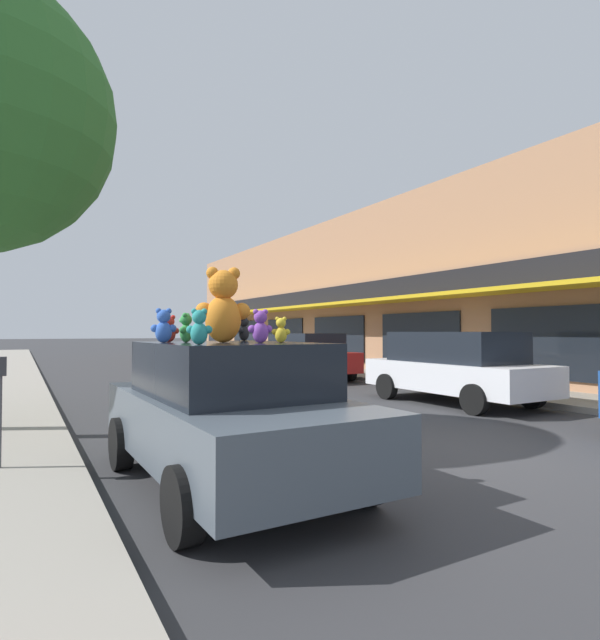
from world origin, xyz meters
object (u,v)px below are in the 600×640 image
teddy_bear_purple (260,327)px  parked_car_far_right (308,355)px  teddy_bear_red (169,329)px  teddy_bear_yellow (281,330)px  teddy_bear_blue (164,326)px  teddy_bear_black (244,329)px  plush_art_car (229,411)px  parked_car_far_center (454,366)px  teddy_bear_teal (199,327)px  teddy_bear_giant (223,306)px  teddy_bear_green (186,328)px

teddy_bear_purple → parked_car_far_right: bearing=-110.0°
teddy_bear_red → teddy_bear_yellow: (0.99, -0.87, -0.01)m
teddy_bear_blue → teddy_bear_black: (1.23, 0.71, -0.02)m
teddy_bear_black → teddy_bear_red: bearing=-25.1°
plush_art_car → teddy_bear_red: teddy_bear_red is taller
plush_art_car → teddy_bear_red: size_ratio=13.15×
plush_art_car → teddy_bear_purple: (0.17, -0.46, 0.93)m
teddy_bear_black → parked_car_far_right: (6.42, 9.35, -0.88)m
plush_art_car → parked_car_far_right: 12.38m
parked_car_far_center → teddy_bear_teal: bearing=-151.7°
teddy_bear_black → plush_art_car: bearing=13.5°
teddy_bear_black → teddy_bear_blue: bearing=-14.3°
teddy_bear_giant → teddy_bear_blue: teddy_bear_giant is taller
teddy_bear_black → parked_car_far_right: 11.38m
teddy_bear_giant → teddy_bear_black: teddy_bear_giant is taller
teddy_bear_red → teddy_bear_black: 1.15m
teddy_bear_teal → teddy_bear_black: teddy_bear_teal is taller
plush_art_car → teddy_bear_blue: (-0.68, 0.16, 0.94)m
teddy_bear_purple → parked_car_far_right: size_ratio=0.09×
teddy_bear_yellow → teddy_bear_blue: (-1.14, 0.54, 0.04)m
plush_art_car → teddy_bear_giant: bearing=154.0°
teddy_bear_giant → teddy_bear_teal: size_ratio=2.51×
plush_art_car → teddy_bear_blue: teddy_bear_blue is taller
teddy_bear_blue → teddy_bear_green: 0.31m
teddy_bear_blue → teddy_bear_green: teddy_bear_blue is taller
teddy_bear_red → teddy_bear_black: teddy_bear_black is taller
teddy_bear_blue → parked_car_far_right: bearing=-112.6°
teddy_bear_red → teddy_bear_purple: 1.19m
teddy_bear_teal → teddy_bear_black: 2.00m
teddy_bear_blue → teddy_bear_black: bearing=-135.3°
parked_car_far_right → teddy_bear_purple: bearing=-122.5°
teddy_bear_yellow → teddy_bear_teal: teddy_bear_teal is taller
plush_art_car → parked_car_far_center: size_ratio=0.91×
plush_art_car → teddy_bear_teal: size_ratio=12.29×
teddy_bear_red → teddy_bear_yellow: bearing=166.2°
teddy_bear_giant → teddy_bear_yellow: (0.51, -0.41, -0.27)m
plush_art_car → teddy_bear_blue: bearing=165.5°
teddy_bear_red → plush_art_car: bearing=164.8°
teddy_bear_green → parked_car_far_right: bearing=177.0°
teddy_bear_black → parked_car_far_right: teddy_bear_black is taller
plush_art_car → teddy_bear_red: (-0.53, 0.50, 0.91)m
teddy_bear_giant → parked_car_far_center: 7.83m
plush_art_car → teddy_bear_purple: size_ratio=11.47×
teddy_bear_green → parked_car_far_right: size_ratio=0.08×
teddy_bear_red → teddy_bear_blue: 0.36m
teddy_bear_teal → teddy_bear_blue: (-0.09, 0.93, 0.02)m
teddy_bear_purple → teddy_bear_green: bearing=-40.2°
teddy_bear_giant → teddy_bear_teal: teddy_bear_giant is taller
parked_car_far_right → teddy_bear_teal: bearing=-124.5°
parked_car_far_right → teddy_bear_yellow: bearing=-121.6°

